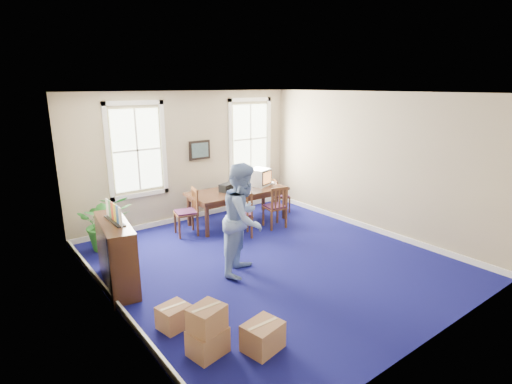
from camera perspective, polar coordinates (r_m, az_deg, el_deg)
floor at (r=7.95m, az=2.08°, el=-9.76°), size 6.50×6.50×0.00m
ceiling at (r=7.21m, az=2.32°, el=13.98°), size 6.50×6.50×0.00m
wall_back at (r=10.09m, az=-9.65°, el=4.96°), size 6.50×0.00×6.50m
wall_front at (r=5.42m, az=24.63°, el=-5.04°), size 6.50×0.00×6.50m
wall_left at (r=6.04m, az=-20.40°, el=-2.62°), size 0.00×6.50×6.50m
wall_right at (r=9.57m, az=16.25°, el=4.02°), size 0.00×6.50×6.50m
baseboard_back at (r=10.44m, az=-9.20°, el=-3.41°), size 6.00×0.04×0.12m
baseboard_left at (r=6.66m, az=-18.90°, el=-15.31°), size 0.04×6.50×0.12m
baseboard_right at (r=9.94m, az=15.50°, el=-4.73°), size 0.04×6.50×0.12m
window_left at (r=9.50m, az=-16.65°, el=5.75°), size 1.40×0.12×2.20m
window_right at (r=11.02m, az=-0.84°, el=7.60°), size 1.40×0.12×2.20m
wall_picture at (r=10.16m, az=-8.05°, el=5.95°), size 0.58×0.06×0.48m
conference_table at (r=9.94m, az=-2.61°, el=-2.01°), size 2.47×1.19×0.83m
crt_tv at (r=10.23m, az=0.49°, el=2.15°), size 0.61×0.64×0.43m
game_console at (r=10.44m, az=2.11°, el=1.32°), size 0.20×0.22×0.05m
equipment_bag at (r=9.70m, az=-4.17°, el=0.64°), size 0.43×0.35×0.18m
chair_near_left at (r=8.99m, az=-2.21°, el=-3.14°), size 0.62×0.62×1.06m
chair_near_right at (r=9.57m, az=2.68°, el=-2.06°), size 0.53×0.53×1.03m
chair_end_left at (r=9.21m, az=-10.01°, el=-2.85°), size 0.58×0.58×1.08m
chair_end_right at (r=10.79m, az=3.69°, el=-0.53°), size 0.52×0.52×0.88m
man at (r=7.15m, az=-1.78°, el=-3.85°), size 1.26×1.21×2.03m
credenza at (r=7.21m, az=-19.32°, el=-8.15°), size 0.66×1.57×1.19m
brochure_rack at (r=6.96m, az=-19.70°, el=-2.30°), size 0.29×0.79×0.34m
potted_plant at (r=8.85m, az=-20.63°, el=-3.99°), size 1.24×1.14×1.18m
cardboard_boxes at (r=5.50m, az=-5.80°, el=-17.90°), size 1.52×1.52×0.70m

